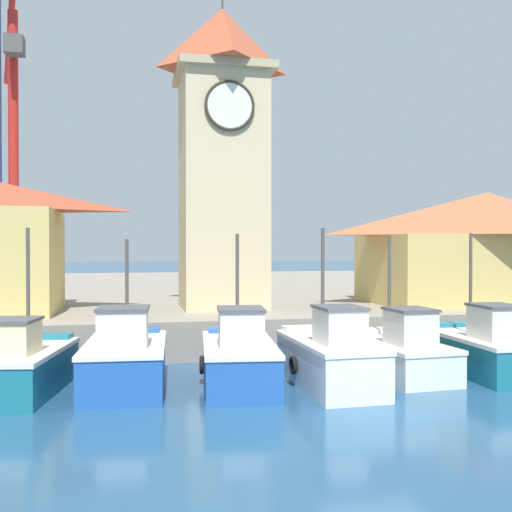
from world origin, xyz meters
The scene contains 11 objects.
ground_plane centered at (0.00, 0.00, 0.00)m, with size 300.00×300.00×0.00m, color navy.
quay_wharf centered at (0.00, 27.24, 0.68)m, with size 120.00×40.00×1.35m, color gray.
fishing_boat_far_left centered at (-8.30, 4.01, 0.72)m, with size 2.66×4.43×4.35m.
fishing_boat_left_outer centered at (-5.64, 3.95, 0.79)m, with size 2.44×4.48×4.05m.
fishing_boat_left_inner centered at (-2.59, 3.59, 0.77)m, with size 2.45×4.72×4.21m.
fishing_boat_mid_left centered at (-0.17, 2.97, 0.81)m, with size 2.00×4.42×4.37m.
fishing_boat_center centered at (2.32, 3.94, 0.69)m, with size 2.16×4.37×4.15m.
fishing_boat_mid_right centered at (4.91, 3.67, 0.74)m, with size 2.06×4.70×4.27m.
clock_tower centered at (-1.74, 11.66, 7.80)m, with size 3.81×3.81×13.81m.
warehouse_right centered at (10.28, 11.52, 3.89)m, with size 10.92×5.91×4.94m.
port_crane_near centered at (-11.85, 23.68, 7.57)m, with size 2.83×8.98×16.91m.
Camera 1 is at (-5.62, -12.53, 3.81)m, focal length 42.00 mm.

